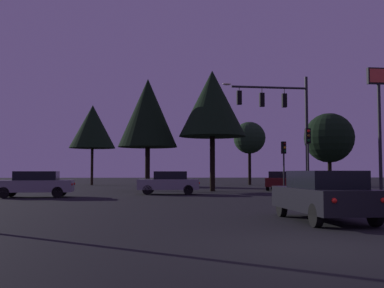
% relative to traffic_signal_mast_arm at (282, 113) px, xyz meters
% --- Properties ---
extents(ground_plane, '(168.00, 168.00, 0.00)m').
position_rel_traffic_signal_mast_arm_xyz_m(ground_plane, '(-5.08, 4.31, -5.28)').
color(ground_plane, black).
rests_on(ground_plane, ground).
extents(traffic_signal_mast_arm, '(5.70, 0.62, 7.73)m').
position_rel_traffic_signal_mast_arm_xyz_m(traffic_signal_mast_arm, '(0.00, 0.00, 0.00)').
color(traffic_signal_mast_arm, '#232326').
rests_on(traffic_signal_mast_arm, ground).
extents(traffic_light_corner_left, '(0.31, 0.36, 4.08)m').
position_rel_traffic_signal_mast_arm_xyz_m(traffic_light_corner_left, '(0.85, -2.47, -2.38)').
color(traffic_light_corner_left, '#232326').
rests_on(traffic_light_corner_left, ground).
extents(traffic_light_corner_right, '(0.37, 0.39, 3.72)m').
position_rel_traffic_signal_mast_arm_xyz_m(traffic_light_corner_right, '(1.22, 3.99, -2.62)').
color(traffic_light_corner_right, '#232326').
rests_on(traffic_light_corner_right, ground).
extents(car_nearside_lane, '(2.05, 4.63, 1.52)m').
position_rel_traffic_signal_mast_arm_xyz_m(car_nearside_lane, '(-3.13, -15.51, -4.48)').
color(car_nearside_lane, black).
rests_on(car_nearside_lane, ground).
extents(car_crossing_left, '(4.16, 2.12, 1.52)m').
position_rel_traffic_signal_mast_arm_xyz_m(car_crossing_left, '(-7.31, 1.44, -4.48)').
color(car_crossing_left, gray).
rests_on(car_crossing_left, ground).
extents(car_crossing_right, '(4.61, 2.13, 1.52)m').
position_rel_traffic_signal_mast_arm_xyz_m(car_crossing_right, '(-15.25, -1.52, -4.48)').
color(car_crossing_right, gray).
rests_on(car_crossing_right, ground).
extents(car_far_lane, '(3.23, 4.65, 1.52)m').
position_rel_traffic_signal_mast_arm_xyz_m(car_far_lane, '(1.89, 7.66, -4.48)').
color(car_far_lane, '#4C0F0F').
rests_on(car_far_lane, ground).
extents(store_sign_illuminated, '(1.41, 0.30, 7.84)m').
position_rel_traffic_signal_mast_arm_xyz_m(store_sign_illuminated, '(5.36, -2.35, 0.40)').
color(store_sign_illuminated, '#232326').
rests_on(store_sign_illuminated, ground).
extents(tree_behind_sign, '(3.64, 3.64, 7.19)m').
position_rel_traffic_signal_mast_arm_xyz_m(tree_behind_sign, '(2.51, 22.47, 0.06)').
color(tree_behind_sign, black).
rests_on(tree_behind_sign, ground).
extents(tree_left_far, '(5.15, 5.15, 9.03)m').
position_rel_traffic_signal_mast_arm_xyz_m(tree_left_far, '(-15.28, 23.23, 1.30)').
color(tree_left_far, black).
rests_on(tree_left_far, ground).
extents(tree_center_horizon, '(5.82, 5.82, 8.38)m').
position_rel_traffic_signal_mast_arm_xyz_m(tree_center_horizon, '(12.15, 23.18, 0.18)').
color(tree_center_horizon, black).
rests_on(tree_center_horizon, ground).
extents(tree_right_cluster, '(5.16, 5.16, 9.35)m').
position_rel_traffic_signal_mast_arm_xyz_m(tree_right_cluster, '(-3.83, 5.92, 1.48)').
color(tree_right_cluster, black).
rests_on(tree_right_cluster, ground).
extents(tree_lot_edge, '(4.70, 4.70, 8.90)m').
position_rel_traffic_signal_mast_arm_xyz_m(tree_lot_edge, '(-8.82, 7.31, 0.87)').
color(tree_lot_edge, black).
rests_on(tree_lot_edge, ground).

